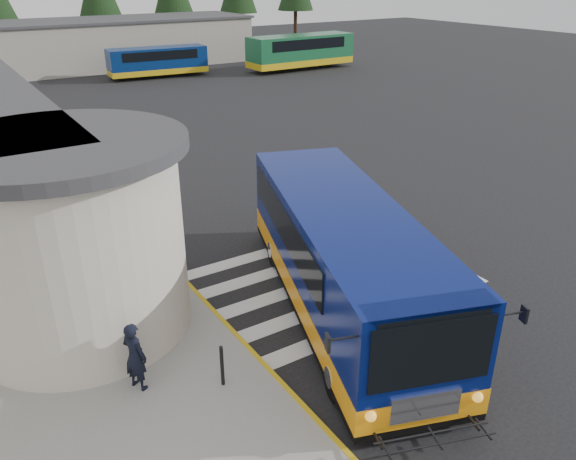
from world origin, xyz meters
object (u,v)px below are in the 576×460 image
transit_bus (343,262)px  bollard (222,366)px  far_bus_b (301,50)px  pedestrian_b (96,303)px  far_bus_a (158,61)px  pedestrian_a (135,356)px

transit_bus → bollard: 4.35m
bollard → far_bus_b: size_ratio=0.10×
pedestrian_b → far_bus_a: bearing=150.5°
bollard → far_bus_a: 39.83m
transit_bus → far_bus_b: 39.53m
far_bus_a → transit_bus: bearing=171.2°
pedestrian_a → pedestrian_b: (-0.13, 2.36, 0.09)m
pedestrian_a → bollard: 1.83m
pedestrian_a → far_bus_b: size_ratio=0.16×
pedestrian_a → far_bus_b: far_bus_b is taller
pedestrian_a → pedestrian_b: 2.36m
transit_bus → bollard: (-4.12, -1.16, -0.78)m
pedestrian_b → pedestrian_a: bearing=-3.3°
far_bus_a → pedestrian_b: bearing=161.7°
far_bus_b → transit_bus: bearing=146.7°
pedestrian_a → far_bus_b: bearing=-65.0°
transit_bus → far_bus_a: (8.83, 36.50, -0.07)m
far_bus_b → far_bus_a: bearing=74.9°
pedestrian_a → transit_bus: bearing=-114.0°
far_bus_b → bollard: bearing=142.9°
pedestrian_a → bollard: bearing=-146.8°
pedestrian_a → far_bus_a: 39.51m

